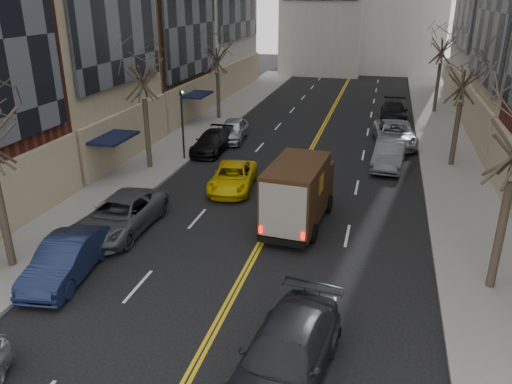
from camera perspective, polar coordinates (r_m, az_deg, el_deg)
sidewalk_left at (r=36.94m, az=-7.55°, el=6.25°), size 4.00×66.00×0.15m
sidewalk_right at (r=34.65m, az=21.37°, el=3.86°), size 4.00×66.00×0.15m
tree_lf_mid at (r=29.34m, az=-13.02°, el=14.87°), size 3.20×3.20×8.91m
tree_lf_far at (r=41.33m, az=-4.51°, el=16.43°), size 3.20×3.20×8.12m
tree_rt_mid at (r=31.44m, az=22.90°, el=13.39°), size 3.20×3.20×8.32m
tree_rt_far at (r=46.23m, az=20.73°, el=16.63°), size 3.20×3.20×9.11m
traffic_signal at (r=31.18m, az=-8.44°, el=8.50°), size 0.29×0.26×4.70m
ups_truck at (r=22.35m, az=4.91°, el=-0.12°), size 2.65×5.82×3.11m
observer_sedan at (r=14.17m, az=3.38°, el=-18.21°), size 2.93×5.74×1.60m
taxi at (r=26.87m, az=-2.66°, el=1.71°), size 2.71×4.93×1.31m
pedestrian at (r=23.21m, az=6.13°, el=-1.20°), size 0.55×0.71×1.72m
parked_lf_b at (r=19.81m, az=-20.93°, el=-7.22°), size 2.19×4.79×1.52m
parked_lf_c at (r=22.83m, az=-15.24°, el=-2.57°), size 2.52×5.46×1.52m
parked_lf_d at (r=33.33m, az=-5.04°, el=5.72°), size 1.96×4.72×1.36m
parked_lf_e at (r=35.88m, az=-2.67°, el=7.08°), size 2.21×4.61×1.52m
parked_rt_a at (r=31.27m, az=14.99°, el=4.20°), size 2.10×5.03×1.62m
parked_rt_b at (r=36.08m, az=15.53°, el=6.46°), size 3.28×6.02×1.60m
parked_rt_c at (r=43.16m, az=15.50°, el=8.87°), size 2.15×5.28×1.53m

